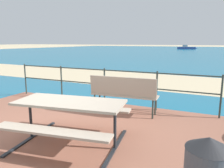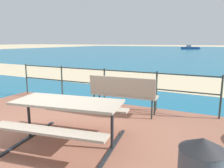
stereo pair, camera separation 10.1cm
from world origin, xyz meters
name	(u,v)px [view 2 (the right image)]	position (x,y,z in m)	size (l,w,h in m)	color
ground_plane	(46,138)	(0.00, 0.00, 0.00)	(240.00, 240.00, 0.00)	beige
patio_paving	(46,137)	(0.00, 0.00, 0.03)	(6.40, 5.20, 0.06)	#935B47
sea_water	(201,52)	(0.00, 40.00, 0.01)	(90.00, 90.00, 0.01)	#196B8E
beach_strip	(150,80)	(0.00, 7.08, 0.01)	(54.00, 4.30, 0.01)	beige
picnic_table	(68,110)	(0.59, -0.07, 0.65)	(2.02, 1.75, 0.75)	tan
park_bench	(123,92)	(0.82, 1.77, 0.62)	(1.64, 0.49, 0.93)	tan
railing_fence	(104,81)	(0.00, 2.42, 0.71)	(5.94, 0.04, 1.01)	#2D3833
boat_near	(190,48)	(-3.26, 53.36, 0.36)	(4.70, 1.88, 1.05)	#2D478C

